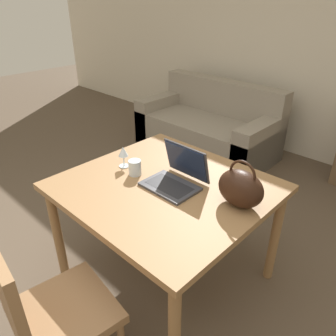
{
  "coord_description": "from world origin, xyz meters",
  "views": [
    {
      "loc": [
        1.15,
        -0.43,
        1.76
      ],
      "look_at": [
        0.0,
        0.77,
        0.86
      ],
      "focal_mm": 35.0,
      "sensor_mm": 36.0,
      "label": 1
    }
  ],
  "objects_px": {
    "laptop": "(178,174)",
    "wine_glass": "(123,153)",
    "couch": "(208,128)",
    "chair": "(44,309)",
    "drinking_glass": "(135,168)",
    "handbag": "(241,188)"
  },
  "relations": [
    {
      "from": "chair",
      "to": "couch",
      "type": "height_order",
      "value": "chair"
    },
    {
      "from": "couch",
      "to": "drinking_glass",
      "type": "distance_m",
      "value": 2.12
    },
    {
      "from": "drinking_glass",
      "to": "wine_glass",
      "type": "bearing_deg",
      "value": 171.54
    },
    {
      "from": "handbag",
      "to": "chair",
      "type": "bearing_deg",
      "value": -109.2
    },
    {
      "from": "couch",
      "to": "handbag",
      "type": "distance_m",
      "value": 2.35
    },
    {
      "from": "drinking_glass",
      "to": "handbag",
      "type": "bearing_deg",
      "value": 14.18
    },
    {
      "from": "couch",
      "to": "wine_glass",
      "type": "bearing_deg",
      "value": -69.19
    },
    {
      "from": "couch",
      "to": "laptop",
      "type": "relative_size",
      "value": 5.19
    },
    {
      "from": "wine_glass",
      "to": "handbag",
      "type": "distance_m",
      "value": 0.8
    },
    {
      "from": "laptop",
      "to": "wine_glass",
      "type": "height_order",
      "value": "laptop"
    },
    {
      "from": "drinking_glass",
      "to": "laptop",
      "type": "bearing_deg",
      "value": 20.97
    },
    {
      "from": "chair",
      "to": "couch",
      "type": "bearing_deg",
      "value": 120.45
    },
    {
      "from": "laptop",
      "to": "couch",
      "type": "bearing_deg",
      "value": 121.86
    },
    {
      "from": "couch",
      "to": "laptop",
      "type": "bearing_deg",
      "value": -58.14
    },
    {
      "from": "laptop",
      "to": "handbag",
      "type": "xyz_separation_m",
      "value": [
        0.39,
        0.06,
        0.04
      ]
    },
    {
      "from": "chair",
      "to": "couch",
      "type": "xyz_separation_m",
      "value": [
        -1.15,
        2.71,
        -0.22
      ]
    },
    {
      "from": "chair",
      "to": "wine_glass",
      "type": "distance_m",
      "value": 1.01
    },
    {
      "from": "couch",
      "to": "wine_glass",
      "type": "xyz_separation_m",
      "value": [
        0.71,
        -1.87,
        0.55
      ]
    },
    {
      "from": "chair",
      "to": "laptop",
      "type": "xyz_separation_m",
      "value": [
        -0.04,
        0.93,
        0.3
      ]
    },
    {
      "from": "chair",
      "to": "wine_glass",
      "type": "relative_size",
      "value": 6.61
    },
    {
      "from": "couch",
      "to": "chair",
      "type": "bearing_deg",
      "value": -66.97
    },
    {
      "from": "chair",
      "to": "wine_glass",
      "type": "height_order",
      "value": "chair"
    }
  ]
}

